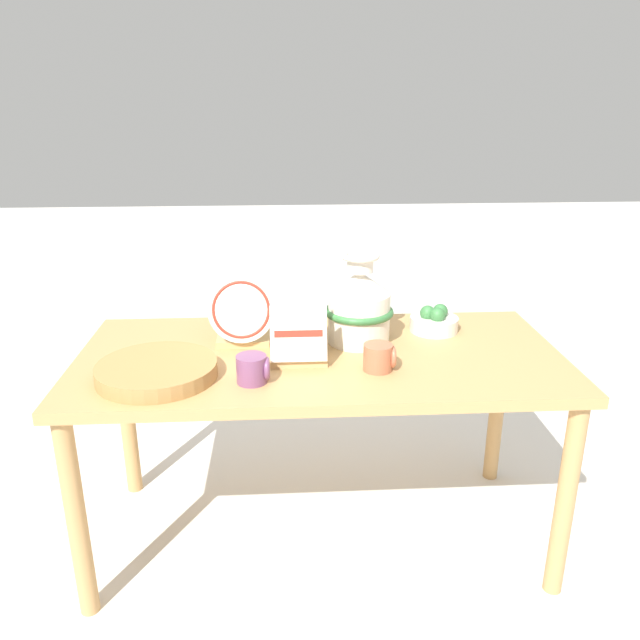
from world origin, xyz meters
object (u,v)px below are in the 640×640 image
(dish_rack_round_plates, at_px, (243,315))
(fruit_bowl, at_px, (434,321))
(ceramic_vase, at_px, (359,305))
(wicker_charger_stack, at_px, (157,371))
(mug_plum_glaze, at_px, (253,369))
(mug_terracotta_glaze, at_px, (379,357))
(dish_rack_square_plates, at_px, (298,340))

(dish_rack_round_plates, distance_m, fruit_bowl, 0.65)
(ceramic_vase, height_order, wicker_charger_stack, ceramic_vase)
(mug_plum_glaze, bearing_deg, wicker_charger_stack, 170.76)
(fruit_bowl, bearing_deg, ceramic_vase, -163.43)
(mug_terracotta_glaze, bearing_deg, fruit_bowl, 52.75)
(dish_rack_square_plates, bearing_deg, mug_terracotta_glaze, -24.48)
(ceramic_vase, xyz_separation_m, wicker_charger_stack, (-0.61, -0.25, -0.10))
(dish_rack_square_plates, relative_size, wicker_charger_stack, 0.57)
(dish_rack_square_plates, distance_m, mug_terracotta_glaze, 0.26)
(fruit_bowl, bearing_deg, mug_plum_glaze, -148.30)
(dish_rack_round_plates, height_order, wicker_charger_stack, dish_rack_round_plates)
(wicker_charger_stack, bearing_deg, mug_terracotta_glaze, 1.46)
(fruit_bowl, bearing_deg, dish_rack_square_plates, -156.68)
(wicker_charger_stack, bearing_deg, dish_rack_round_plates, 49.60)
(mug_terracotta_glaze, bearing_deg, dish_rack_square_plates, 155.52)
(dish_rack_square_plates, xyz_separation_m, wicker_charger_stack, (-0.41, -0.12, -0.04))
(dish_rack_square_plates, bearing_deg, dish_rack_round_plates, 139.61)
(dish_rack_square_plates, relative_size, mug_terracotta_glaze, 2.09)
(dish_rack_round_plates, bearing_deg, mug_plum_glaze, -82.00)
(wicker_charger_stack, relative_size, fruit_bowl, 2.10)
(wicker_charger_stack, height_order, fruit_bowl, fruit_bowl)
(dish_rack_square_plates, relative_size, fruit_bowl, 1.20)
(ceramic_vase, xyz_separation_m, mug_plum_glaze, (-0.33, -0.29, -0.09))
(mug_plum_glaze, bearing_deg, mug_terracotta_glaze, 9.53)
(ceramic_vase, distance_m, dish_rack_square_plates, 0.25)
(ceramic_vase, height_order, dish_rack_round_plates, ceramic_vase)
(ceramic_vase, height_order, mug_terracotta_glaze, ceramic_vase)
(dish_rack_square_plates, height_order, wicker_charger_stack, dish_rack_square_plates)
(ceramic_vase, bearing_deg, mug_plum_glaze, -138.72)
(mug_plum_glaze, distance_m, fruit_bowl, 0.71)
(wicker_charger_stack, relative_size, mug_plum_glaze, 3.67)
(dish_rack_round_plates, bearing_deg, dish_rack_square_plates, -40.39)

